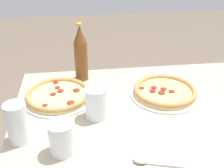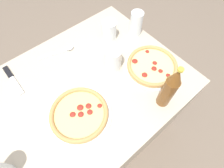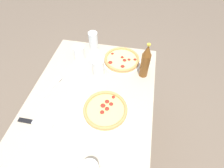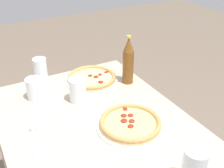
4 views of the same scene
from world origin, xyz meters
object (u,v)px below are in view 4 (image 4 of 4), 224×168
Objects in this scene: pizza_margherita at (130,123)px; pizza_pepperoni at (92,78)px; glass_lemonade at (41,72)px; beer_bottle at (128,61)px; glass_iced_tea at (78,91)px; glass_red_wine at (35,89)px; spoon at (33,134)px.

pizza_pepperoni is (0.45, -0.03, -0.00)m from pizza_margherita.
glass_lemonade is 0.48m from beer_bottle.
beer_bottle is at bearing -117.92° from glass_lemonade.
glass_iced_tea is at bearing 21.03° from pizza_margherita.
glass_lemonade is 0.16m from glass_red_wine.
glass_red_wine is at bearing 153.04° from glass_lemonade.
pizza_pepperoni is at bearing -3.52° from pizza_margherita.
spoon is at bearing 68.97° from pizza_margherita.
glass_iced_tea is at bearing 97.88° from beer_bottle.
glass_red_wine is at bearing -17.71° from spoon.
glass_lemonade reaches higher than glass_red_wine.
beer_bottle is (-0.10, -0.17, 0.11)m from pizza_pepperoni.
pizza_margherita is at bearing 176.48° from pizza_pepperoni.
glass_iced_tea is 0.32m from beer_bottle.
beer_bottle is (0.34, -0.20, 0.11)m from pizza_margherita.
beer_bottle is at bearing -82.12° from glass_iced_tea.
pizza_margherita is 0.41m from beer_bottle.
beer_bottle reaches higher than glass_lemonade.
pizza_pepperoni is 1.45× the size of spoon.
pizza_pepperoni is 2.01× the size of glass_lemonade.
pizza_margherita is at bearing -158.97° from glass_iced_tea.
pizza_margherita is 1.48× the size of spoon.
glass_lemonade is 0.28m from glass_iced_tea.
glass_lemonade is 1.18× the size of glass_iced_tea.
beer_bottle is at bearing -29.81° from pizza_margherita.
pizza_pepperoni is 2.37× the size of glass_iced_tea.
glass_red_wine is 0.56× the size of spoon.
pizza_pepperoni reaches higher than spoon.
spoon is (0.15, 0.38, -0.01)m from pizza_margherita.
pizza_pepperoni is 1.07× the size of beer_bottle.
glass_iced_tea is at bearing 135.99° from pizza_pepperoni.
glass_lemonade is (0.12, 0.25, 0.05)m from pizza_pepperoni.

